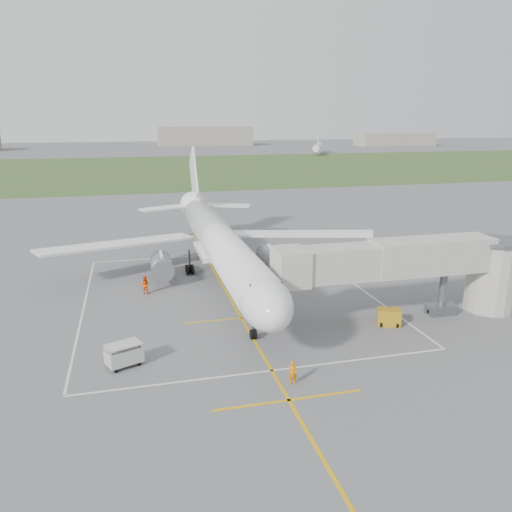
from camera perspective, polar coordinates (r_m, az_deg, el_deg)
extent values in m
plane|color=#58585B|center=(54.48, -3.97, -3.16)|extent=(700.00, 700.00, 0.00)
cube|color=#365927|center=(181.91, -11.43, 9.71)|extent=(700.00, 120.00, 0.02)
cube|color=#D59D0C|center=(49.85, -2.93, -4.94)|extent=(0.25, 60.00, 0.01)
cube|color=#D59D0C|center=(33.22, 3.78, -16.11)|extent=(10.00, 0.25, 0.01)
cube|color=#D59D0C|center=(45.29, -1.68, -7.09)|extent=(10.00, 0.25, 0.01)
cube|color=silver|center=(65.82, -5.84, 0.10)|extent=(28.00, 0.20, 0.01)
cube|color=silver|center=(36.53, 1.81, -12.94)|extent=(28.00, 0.20, 0.01)
cube|color=silver|center=(50.23, -19.10, -5.65)|extent=(0.20, 32.00, 0.01)
cube|color=silver|center=(54.99, 11.34, -3.25)|extent=(0.20, 32.00, 0.01)
cylinder|color=white|center=(53.22, -4.06, 1.43)|extent=(3.80, 36.00, 3.80)
ellipsoid|color=white|center=(36.41, 1.01, -5.25)|extent=(3.80, 7.22, 3.80)
cube|color=black|center=(35.23, 1.40, -4.16)|extent=(2.40, 1.60, 0.99)
cone|color=white|center=(72.99, -6.94, 5.53)|extent=(3.80, 6.00, 3.80)
cube|color=white|center=(61.64, 4.61, 2.56)|extent=(17.93, 11.24, 1.23)
cube|color=white|center=(58.51, -15.27, 1.35)|extent=(17.93, 11.24, 1.23)
cube|color=white|center=(56.47, -4.57, 0.62)|extent=(4.20, 8.00, 0.50)
cube|color=white|center=(73.07, -7.12, 8.94)|extent=(0.30, 7.89, 8.65)
cube|color=white|center=(71.31, -6.81, 6.35)|extent=(0.35, 5.00, 1.20)
cube|color=white|center=(73.30, -3.64, 5.81)|extent=(7.85, 5.03, 0.20)
cube|color=white|center=(72.26, -10.23, 5.45)|extent=(7.85, 5.03, 0.20)
cylinder|color=slate|center=(57.58, 1.63, -0.12)|extent=(2.30, 4.20, 2.30)
cube|color=white|center=(57.09, 1.72, 0.57)|extent=(0.25, 2.40, 1.20)
cylinder|color=slate|center=(55.63, -10.76, -0.96)|extent=(2.30, 4.20, 2.30)
cube|color=white|center=(55.12, -10.78, -0.25)|extent=(0.25, 2.40, 1.20)
cylinder|color=black|center=(40.75, -0.31, -7.77)|extent=(0.18, 0.18, 2.60)
cylinder|color=black|center=(41.09, -0.46, -8.94)|extent=(0.28, 0.80, 0.80)
cylinder|color=black|center=(41.14, -0.16, -8.91)|extent=(0.28, 0.80, 0.80)
cylinder|color=black|center=(58.82, -2.00, -0.29)|extent=(0.22, 0.22, 2.80)
cylinder|color=black|center=(58.69, -2.18, -1.27)|extent=(0.32, 0.96, 0.96)
cylinder|color=black|center=(58.81, -1.65, -1.23)|extent=(0.32, 0.96, 0.96)
cylinder|color=black|center=(59.35, -2.32, -1.08)|extent=(0.32, 0.96, 0.96)
cylinder|color=black|center=(59.46, -1.80, -1.04)|extent=(0.32, 0.96, 0.96)
cylinder|color=black|center=(57.93, -7.61, -0.67)|extent=(0.22, 0.22, 2.80)
cylinder|color=black|center=(57.83, -7.81, -1.66)|extent=(0.32, 0.96, 0.96)
cylinder|color=black|center=(57.89, -7.26, -1.62)|extent=(0.32, 0.96, 0.96)
cylinder|color=black|center=(58.50, -7.89, -1.46)|extent=(0.32, 0.96, 0.96)
cylinder|color=black|center=(58.56, -7.35, -1.43)|extent=(0.32, 0.96, 0.96)
cube|color=#B0AA9F|center=(42.58, 9.53, -0.81)|extent=(11.09, 2.90, 2.80)
cube|color=#B0AA9F|center=(46.66, 19.40, 0.08)|extent=(11.09, 3.10, 3.00)
cube|color=#B0AA9F|center=(41.07, 3.96, -1.24)|extent=(2.60, 3.40, 3.00)
cylinder|color=slate|center=(48.53, 20.55, -3.91)|extent=(0.70, 0.70, 4.20)
cube|color=slate|center=(49.07, 20.36, -5.72)|extent=(2.60, 1.40, 0.90)
cylinder|color=#B0AA9F|center=(51.15, 25.29, -2.15)|extent=(4.40, 4.40, 6.40)
cylinder|color=slate|center=(50.32, 25.73, 1.55)|extent=(5.00, 5.00, 0.30)
cylinder|color=black|center=(48.56, 19.37, -5.98)|extent=(0.70, 0.30, 0.70)
cylinder|color=black|center=(49.66, 21.31, -5.69)|extent=(0.70, 0.30, 0.70)
cube|color=#B18116|center=(45.10, 14.95, -6.75)|extent=(2.28, 1.92, 1.46)
cylinder|color=black|center=(44.72, 14.10, -7.60)|extent=(0.34, 0.47, 0.43)
cylinder|color=black|center=(44.89, 15.85, -7.64)|extent=(0.34, 0.47, 0.43)
cube|color=#BBBBBB|center=(37.96, -14.85, -10.92)|extent=(2.86, 2.32, 1.09)
cube|color=#BBBBBB|center=(37.60, -14.94, -9.77)|extent=(2.86, 2.32, 0.08)
cylinder|color=black|center=(37.07, -15.96, -11.33)|extent=(0.08, 0.08, 1.29)
cylinder|color=black|center=(37.70, -13.11, -10.65)|extent=(0.08, 0.08, 1.29)
cylinder|color=black|center=(38.08, -16.62, -10.64)|extent=(0.08, 0.08, 1.29)
cylinder|color=black|center=(38.70, -13.83, -9.99)|extent=(0.08, 0.08, 1.29)
cylinder|color=black|center=(37.52, -15.75, -12.42)|extent=(0.32, 0.43, 0.40)
cylinder|color=black|center=(38.08, -13.20, -11.80)|extent=(0.32, 0.43, 0.40)
cylinder|color=black|center=(38.44, -16.35, -11.76)|extent=(0.32, 0.43, 0.40)
cylinder|color=black|center=(38.99, -13.86, -11.17)|extent=(0.32, 0.43, 0.40)
imported|color=orange|center=(34.54, 4.23, -13.18)|extent=(0.70, 0.55, 1.70)
imported|color=#FD4E07|center=(52.31, -12.58, -3.21)|extent=(1.10, 0.97, 1.90)
cube|color=gray|center=(334.65, -5.89, 13.47)|extent=(60.00, 20.00, 12.00)
cube|color=gray|center=(345.30, 15.55, 12.73)|extent=(50.00, 18.00, 8.00)
cylinder|color=white|center=(257.24, 7.10, 12.29)|extent=(16.24, 30.42, 3.20)
cube|color=white|center=(257.03, 7.13, 13.29)|extent=(1.94, 3.76, 5.50)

